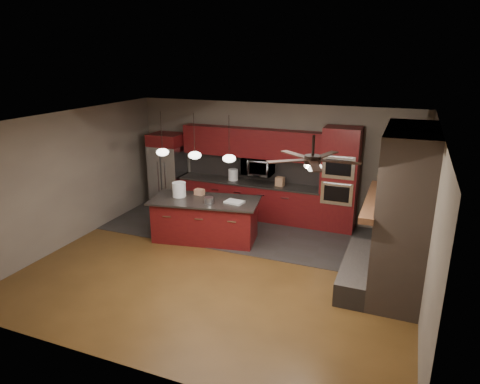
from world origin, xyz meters
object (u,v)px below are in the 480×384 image
at_px(kitchen_island, 205,219).
at_px(white_bucket, 179,189).
at_px(cardboard_box, 199,192).
at_px(paint_tray, 234,202).
at_px(microwave, 258,166).
at_px(oven_tower, 340,180).
at_px(counter_box, 280,182).
at_px(refrigerator, 168,171).
at_px(counter_bucket, 233,175).
at_px(paint_can, 209,200).

distance_m(kitchen_island, white_bucket, 0.87).
bearing_deg(cardboard_box, paint_tray, -6.77).
relative_size(white_bucket, paint_tray, 0.83).
relative_size(microwave, white_bucket, 2.31).
height_order(oven_tower, counter_box, oven_tower).
distance_m(oven_tower, refrigerator, 4.42).
xyz_separation_m(microwave, refrigerator, (-2.44, -0.13, -0.32)).
distance_m(oven_tower, kitchen_island, 3.15).
bearing_deg(white_bucket, cardboard_box, 37.06).
height_order(microwave, white_bucket, microwave).
bearing_deg(refrigerator, kitchen_island, -40.79).
xyz_separation_m(refrigerator, paint_tray, (2.52, -1.54, -0.04)).
distance_m(kitchen_island, cardboard_box, 0.64).
xyz_separation_m(refrigerator, counter_box, (3.04, 0.03, 0.03)).
relative_size(microwave, counter_box, 3.39).
xyz_separation_m(kitchen_island, counter_box, (1.19, 1.63, 0.54)).
relative_size(oven_tower, cardboard_box, 11.90).
height_order(oven_tower, microwave, oven_tower).
bearing_deg(microwave, cardboard_box, -120.22).
xyz_separation_m(refrigerator, counter_bucket, (1.81, 0.08, 0.06)).
distance_m(oven_tower, paint_can, 3.02).
bearing_deg(kitchen_island, counter_box, 43.77).
relative_size(cardboard_box, counter_box, 0.93).
relative_size(refrigerator, cardboard_box, 9.79).
bearing_deg(paint_tray, refrigerator, 156.12).
xyz_separation_m(cardboard_box, counter_box, (1.45, 1.36, 0.02)).
distance_m(microwave, counter_bucket, 0.69).
xyz_separation_m(oven_tower, counter_box, (-1.38, -0.04, -0.18)).
height_order(paint_tray, cardboard_box, cardboard_box).
bearing_deg(oven_tower, microwave, 178.34).
relative_size(oven_tower, paint_can, 12.28).
bearing_deg(kitchen_island, paint_tray, -5.76).
bearing_deg(counter_bucket, paint_tray, -66.49).
bearing_deg(counter_bucket, oven_tower, -0.16).
distance_m(paint_tray, counter_box, 1.66).
xyz_separation_m(refrigerator, kitchen_island, (1.85, -1.59, -0.51)).
bearing_deg(refrigerator, microwave, 3.08).
height_order(white_bucket, paint_can, white_bucket).
xyz_separation_m(microwave, cardboard_box, (-0.85, -1.46, -0.32)).
relative_size(microwave, refrigerator, 0.37).
bearing_deg(counter_box, paint_can, -112.64).
xyz_separation_m(counter_bucket, counter_box, (1.23, -0.05, -0.03)).
bearing_deg(cardboard_box, refrigerator, 146.24).
bearing_deg(paint_can, refrigerator, 139.00).
relative_size(kitchen_island, cardboard_box, 12.31).
bearing_deg(oven_tower, white_bucket, -152.26).
bearing_deg(refrigerator, cardboard_box, -39.91).
relative_size(refrigerator, counter_bucket, 7.11).
xyz_separation_m(paint_can, counter_box, (1.01, 1.80, 0.02)).
bearing_deg(white_bucket, paint_can, -11.73).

